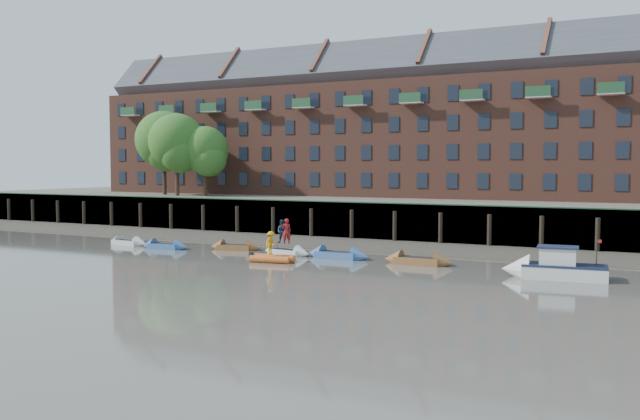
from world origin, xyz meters
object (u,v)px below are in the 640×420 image
Objects in this scene: rowboat_0 at (128,242)px; person_rower_b at (282,231)px; rowboat_1 at (165,246)px; rowboat_6 at (418,261)px; rowboat_4 at (338,255)px; motor_launch at (547,268)px; rowboat_3 at (286,252)px; rowboat_2 at (235,247)px; person_rower_a at (286,231)px; person_rib_crew at (271,243)px; rib_tender at (274,259)px.

person_rower_b is (14.13, 0.76, 1.45)m from rowboat_0.
rowboat_1 is 2.40× the size of person_rower_b.
rowboat_6 reaches higher than rowboat_1.
rowboat_1 is at bearing -3.67° from rowboat_0.
rowboat_1 is 0.87× the size of rowboat_4.
rowboat_6 is 0.80× the size of motor_launch.
person_rower_b is (-10.53, 0.50, 1.42)m from rowboat_6.
rowboat_6 is (24.66, 0.26, 0.04)m from rowboat_0.
rowboat_6 is at bearing 8.28° from rowboat_3.
rowboat_1 is at bearing -179.55° from person_rower_b.
rowboat_2 reaches higher than rowboat_1.
rowboat_0 is 14.76m from person_rower_a.
rowboat_1 is 0.98× the size of rowboat_3.
rowboat_6 is 3.04× the size of person_rib_crew.
rowboat_1 is at bearing -7.99° from motor_launch.
motor_launch is at bearing -6.39° from rowboat_4.
rowboat_6 reaches higher than rowboat_3.
rowboat_0 is 0.86× the size of rowboat_4.
rowboat_2 is at bearing -12.94° from motor_launch.
rowboat_0 is 14.23m from person_rower_b.
rowboat_3 is at bearing 0.92° from rowboat_1.
motor_launch is at bearing -11.18° from rowboat_6.
rowboat_3 is 4.11m from rowboat_4.
person_rower_a reaches higher than rowboat_4.
person_rib_crew reaches higher than rowboat_2.
rowboat_3 is 1.55m from person_rower_b.
rib_tender is 1.69× the size of person_rower_a.
motor_launch is at bearing 133.46° from person_rower_a.
rib_tender is at bearing -6.73° from rowboat_0.
rowboat_0 is 0.96× the size of rowboat_2.
motor_launch reaches higher than rib_tender.
rowboat_2 is 4.69m from person_rower_b.
person_rower_a is (10.32, 1.01, 1.51)m from rowboat_1.
person_rower_b is at bearing 2.77° from rowboat_1.
motor_launch is 19.01m from person_rower_b.
rowboat_1 is 0.97× the size of rowboat_2.
rowboat_0 is 0.69× the size of motor_launch.
person_rower_b reaches higher than rowboat_6.
person_rib_crew is at bearing -1.40° from motor_launch.
rowboat_3 is 3.73m from person_rib_crew.
rib_tender is at bearing -46.54° from rowboat_2.
rowboat_0 is at bearing -8.79° from motor_launch.
rib_tender is 1.08m from person_rib_crew.
rowboat_6 is 10.09m from person_rower_a.
person_rib_crew is (-3.30, -3.49, 1.03)m from rowboat_4.
rowboat_2 is 2.30× the size of person_rower_a.
person_rib_crew reaches higher than rowboat_3.
rowboat_6 is at bearing -18.37° from motor_launch.
person_rib_crew is (11.06, -2.39, 1.07)m from rowboat_1.
person_rower_b is at bearing 178.60° from rowboat_4.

